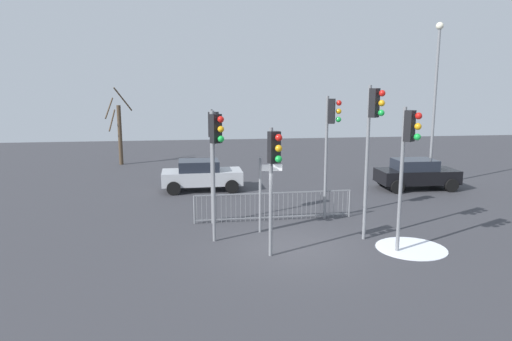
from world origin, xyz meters
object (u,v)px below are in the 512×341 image
Objects in this scene: traffic_light_mid_left at (372,129)px; car_black_trailing at (416,174)px; street_lamp at (435,90)px; traffic_light_rear_left at (408,147)px; car_silver_near at (201,175)px; traffic_light_rear_right at (214,140)px; traffic_light_foreground_right at (274,164)px; traffic_light_mid_right at (331,130)px; bare_tree_left at (119,131)px; traffic_light_foreground_left at (216,147)px; direction_sign_post at (262,190)px.

traffic_light_mid_left reaches higher than car_black_trailing.
traffic_light_rear_left is at bearing -122.29° from street_lamp.
traffic_light_mid_left is 1.31× the size of car_silver_near.
traffic_light_foreground_right is at bearing -36.13° from traffic_light_rear_right.
car_black_trailing is (8.51, 8.15, -2.03)m from traffic_light_foreground_right.
street_lamp is (11.04, 4.88, 1.72)m from traffic_light_rear_right.
bare_tree_left is at bearing -121.72° from traffic_light_mid_right.
traffic_light_foreground_left reaches higher than traffic_light_foreground_right.
traffic_light_rear_left is 11.33m from car_silver_near.
direction_sign_post is at bearing -65.38° from bare_tree_left.
traffic_light_rear_left reaches higher than traffic_light_foreground_left.
traffic_light_mid_right is 8.53m from street_lamp.
traffic_light_foreground_right reaches higher than car_black_trailing.
car_black_trailing is at bearing -158.67° from traffic_light_rear_left.
direction_sign_post is 11.85m from street_lamp.
traffic_light_rear_right is 0.95× the size of traffic_light_rear_left.
car_black_trailing is at bearing -156.98° from traffic_light_foreground_right.
street_lamp is 18.78m from bare_tree_left.
traffic_light_rear_right is 11.16m from car_black_trailing.
traffic_light_rear_left reaches higher than direction_sign_post.
traffic_light_mid_right is 7.74m from car_silver_near.
traffic_light_rear_right is at bearing -87.02° from car_silver_near.
car_black_trailing is (10.07, 6.56, -2.33)m from traffic_light_foreground_left.
traffic_light_mid_right is at bearing -141.33° from car_black_trailing.
traffic_light_mid_right is 0.92× the size of traffic_light_mid_left.
traffic_light_foreground_left is at bearing -146.06° from car_black_trailing.
direction_sign_post is at bearing -41.62° from traffic_light_mid_right.
traffic_light_foreground_right reaches higher than car_silver_near.
car_silver_near is at bearing -98.82° from traffic_light_mid_left.
direction_sign_post is (1.59, 0.83, -1.62)m from traffic_light_foreground_left.
traffic_light_foreground_right is at bearing -137.52° from street_lamp.
car_black_trailing is at bearing 55.51° from traffic_light_rear_right.
traffic_light_rear_right is 4.31m from traffic_light_mid_right.
traffic_light_foreground_right is at bearing -22.65° from traffic_light_mid_left.
traffic_light_rear_right is 1.60× the size of direction_sign_post.
bare_tree_left is at bearing 120.32° from car_silver_near.
bare_tree_left is (-9.64, 13.80, -1.25)m from traffic_light_mid_right.
bare_tree_left is (-6.91, 15.08, 0.65)m from direction_sign_post.
traffic_light_rear_left is 1.15× the size of car_black_trailing.
traffic_light_foreground_right is 1.00× the size of car_black_trailing.
traffic_light_mid_left is 9.17m from car_black_trailing.
traffic_light_mid_left reaches higher than direction_sign_post.
traffic_light_foreground_left is 0.53× the size of street_lamp.
car_black_trailing is at bearing -167.94° from traffic_light_mid_left.
traffic_light_mid_left reaches higher than traffic_light_rear_left.
traffic_light_mid_right is (-1.18, 3.80, 0.17)m from traffic_light_rear_left.
traffic_light_mid_left is at bearing -58.21° from car_silver_near.
traffic_light_foreground_left is 13.28m from street_lamp.
car_silver_near is at bearing 126.16° from traffic_light_rear_right.
traffic_light_mid_right is at bearing 30.31° from traffic_light_rear_right.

